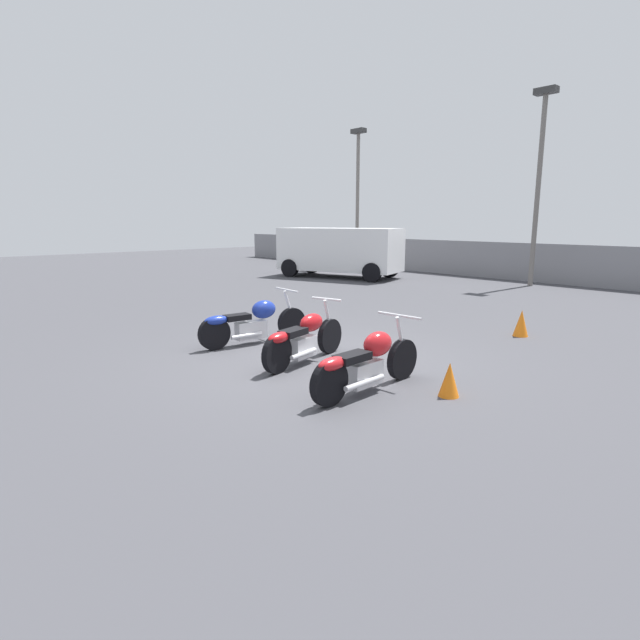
# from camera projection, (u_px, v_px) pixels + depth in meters

# --- Properties ---
(ground_plane) EXTENTS (60.00, 60.00, 0.00)m
(ground_plane) POSITION_uv_depth(u_px,v_px,m) (319.00, 360.00, 7.98)
(ground_plane) COLOR #424247
(fence_back) EXTENTS (40.00, 0.04, 1.39)m
(fence_back) POSITION_uv_depth(u_px,v_px,m) (609.00, 267.00, 16.18)
(fence_back) COLOR gray
(fence_back) RESTS_ON ground_plane
(light_pole_left) EXTENTS (0.70, 0.35, 6.28)m
(light_pole_left) POSITION_uv_depth(u_px,v_px,m) (358.00, 185.00, 23.09)
(light_pole_left) COLOR slate
(light_pole_left) RESTS_ON ground_plane
(light_pole_right) EXTENTS (0.70, 0.35, 6.34)m
(light_pole_right) POSITION_uv_depth(u_px,v_px,m) (540.00, 170.00, 16.31)
(light_pole_right) COLOR slate
(light_pole_right) RESTS_ON ground_plane
(motorcycle_slot_0) EXTENTS (0.73, 2.16, 0.94)m
(motorcycle_slot_0) POSITION_uv_depth(u_px,v_px,m) (253.00, 322.00, 8.97)
(motorcycle_slot_0) COLOR black
(motorcycle_slot_0) RESTS_ON ground_plane
(motorcycle_slot_1) EXTENTS (0.71, 1.94, 0.95)m
(motorcycle_slot_1) POSITION_uv_depth(u_px,v_px,m) (304.00, 339.00, 7.73)
(motorcycle_slot_1) COLOR black
(motorcycle_slot_1) RESTS_ON ground_plane
(motorcycle_slot_2) EXTENTS (0.72, 2.05, 0.94)m
(motorcycle_slot_2) POSITION_uv_depth(u_px,v_px,m) (367.00, 362.00, 6.41)
(motorcycle_slot_2) COLOR black
(motorcycle_slot_2) RESTS_ON ground_plane
(parked_van) EXTENTS (5.05, 3.21, 1.90)m
(parked_van) POSITION_uv_depth(u_px,v_px,m) (340.00, 250.00, 19.41)
(parked_van) COLOR white
(parked_van) RESTS_ON ground_plane
(traffic_cone_near) EXTENTS (0.26, 0.26, 0.44)m
(traffic_cone_near) POSITION_uv_depth(u_px,v_px,m) (449.00, 380.00, 6.29)
(traffic_cone_near) COLOR orange
(traffic_cone_near) RESTS_ON ground_plane
(traffic_cone_far) EXTENTS (0.28, 0.28, 0.51)m
(traffic_cone_far) POSITION_uv_depth(u_px,v_px,m) (521.00, 323.00, 9.58)
(traffic_cone_far) COLOR orange
(traffic_cone_far) RESTS_ON ground_plane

